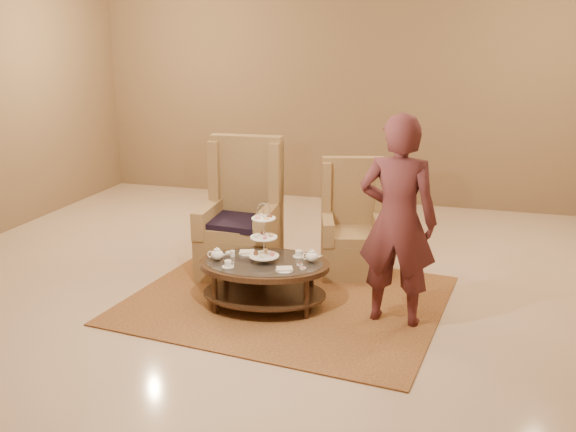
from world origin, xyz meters
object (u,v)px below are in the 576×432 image
(person, at_px, (398,221))
(armchair_right, at_px, (352,234))
(tea_table, at_px, (264,270))
(armchair_left, at_px, (242,227))

(person, bearing_deg, armchair_right, -58.71)
(tea_table, bearing_deg, armchair_left, 113.55)
(armchair_right, relative_size, person, 0.65)
(armchair_left, relative_size, person, 0.77)
(tea_table, relative_size, person, 0.71)
(tea_table, bearing_deg, armchair_right, 54.85)
(armchair_left, bearing_deg, person, -29.17)
(tea_table, xyz_separation_m, person, (1.16, 0.04, 0.54))
(armchair_left, xyz_separation_m, armchair_right, (1.09, 0.33, -0.08))
(armchair_right, bearing_deg, tea_table, -131.95)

